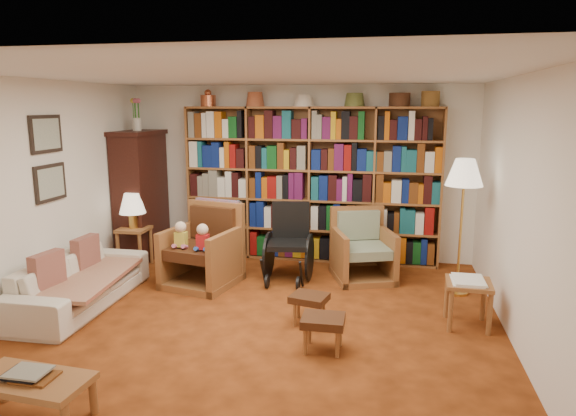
% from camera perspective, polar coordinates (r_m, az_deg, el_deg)
% --- Properties ---
extents(floor, '(5.00, 5.00, 0.00)m').
position_cam_1_polar(floor, '(5.47, -3.58, -12.54)').
color(floor, '#954316').
rests_on(floor, ground).
extents(ceiling, '(5.00, 5.00, 0.00)m').
position_cam_1_polar(ceiling, '(5.02, -3.94, 14.59)').
color(ceiling, silver).
rests_on(ceiling, wall_back).
extents(wall_back, '(5.00, 0.00, 5.00)m').
position_cam_1_polar(wall_back, '(7.51, 1.18, 3.95)').
color(wall_back, white).
rests_on(wall_back, floor).
extents(wall_front, '(5.00, 0.00, 5.00)m').
position_cam_1_polar(wall_front, '(2.84, -17.01, -8.97)').
color(wall_front, white).
rests_on(wall_front, floor).
extents(wall_left, '(0.00, 5.00, 5.00)m').
position_cam_1_polar(wall_left, '(6.22, -26.59, 1.22)').
color(wall_left, white).
rests_on(wall_left, floor).
extents(wall_right, '(0.00, 5.00, 5.00)m').
position_cam_1_polar(wall_right, '(5.07, 24.69, -0.66)').
color(wall_right, white).
rests_on(wall_right, floor).
extents(bookshelf, '(3.60, 0.30, 2.42)m').
position_cam_1_polar(bookshelf, '(7.32, 2.48, 3.12)').
color(bookshelf, brown).
rests_on(bookshelf, floor).
extents(curio_cabinet, '(0.50, 0.95, 2.40)m').
position_cam_1_polar(curio_cabinet, '(7.81, -16.03, 1.59)').
color(curio_cabinet, '#37150F').
rests_on(curio_cabinet, floor).
extents(framed_pictures, '(0.03, 0.52, 0.97)m').
position_cam_1_polar(framed_pictures, '(6.40, -25.10, 4.99)').
color(framed_pictures, black).
rests_on(framed_pictures, wall_left).
extents(sofa, '(1.93, 0.79, 0.56)m').
position_cam_1_polar(sofa, '(6.24, -22.12, -7.58)').
color(sofa, beige).
rests_on(sofa, floor).
extents(sofa_throw, '(0.94, 1.55, 0.04)m').
position_cam_1_polar(sofa_throw, '(6.21, -21.74, -7.45)').
color(sofa_throw, '#BFB28B').
rests_on(sofa_throw, sofa).
extents(cushion_left, '(0.14, 0.40, 0.39)m').
position_cam_1_polar(cushion_left, '(6.54, -21.52, -5.12)').
color(cushion_left, maroon).
rests_on(cushion_left, sofa).
extents(cushion_right, '(0.18, 0.41, 0.40)m').
position_cam_1_polar(cushion_right, '(6.00, -25.12, -6.88)').
color(cushion_right, maroon).
rests_on(cushion_right, sofa).
extents(side_table_lamp, '(0.42, 0.42, 0.55)m').
position_cam_1_polar(side_table_lamp, '(7.46, -16.71, -3.17)').
color(side_table_lamp, brown).
rests_on(side_table_lamp, floor).
extents(table_lamp, '(0.36, 0.36, 0.49)m').
position_cam_1_polar(table_lamp, '(7.36, -16.92, 0.37)').
color(table_lamp, gold).
rests_on(table_lamp, side_table_lamp).
extents(armchair_leather, '(0.97, 1.00, 1.02)m').
position_cam_1_polar(armchair_leather, '(6.59, -9.25, -4.66)').
color(armchair_leather, brown).
rests_on(armchair_leather, floor).
extents(armchair_sage, '(0.97, 0.97, 0.90)m').
position_cam_1_polar(armchair_sage, '(6.78, 8.41, -4.81)').
color(armchair_sage, brown).
rests_on(armchair_sage, floor).
extents(wheelchair, '(0.57, 0.80, 1.00)m').
position_cam_1_polar(wheelchair, '(6.60, 0.09, -4.14)').
color(wheelchair, black).
rests_on(wheelchair, floor).
extents(floor_lamp, '(0.43, 0.43, 1.62)m').
position_cam_1_polar(floor_lamp, '(6.24, 18.99, 3.17)').
color(floor_lamp, gold).
rests_on(floor_lamp, floor).
extents(side_table_papers, '(0.46, 0.46, 0.50)m').
position_cam_1_polar(side_table_papers, '(5.54, 19.42, -8.50)').
color(side_table_papers, brown).
rests_on(side_table_papers, floor).
extents(footstool_a, '(0.42, 0.38, 0.31)m').
position_cam_1_polar(footstool_a, '(5.36, 2.38, -10.17)').
color(footstool_a, '#472713').
rests_on(footstool_a, floor).
extents(footstool_b, '(0.39, 0.33, 0.33)m').
position_cam_1_polar(footstool_b, '(4.80, 3.93, -12.61)').
color(footstool_b, '#472713').
rests_on(footstool_b, floor).
extents(coffee_table, '(0.87, 0.48, 0.38)m').
position_cam_1_polar(coffee_table, '(4.24, -26.71, -17.03)').
color(coffee_table, brown).
rests_on(coffee_table, floor).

